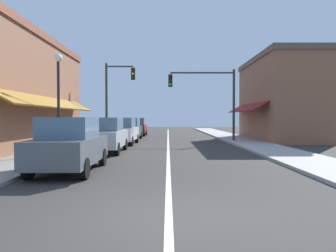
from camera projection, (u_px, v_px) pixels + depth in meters
The scene contains 13 objects.
ground_plane at pixel (169, 142), 23.46m from camera, with size 80.00×80.00×0.00m, color #33302D.
sidewalk_left at pixel (95, 141), 23.47m from camera, with size 2.60×56.00×0.12m, color gray.
sidewalk_right at pixel (243, 141), 23.44m from camera, with size 2.60×56.00×0.12m, color #A39E99.
lane_center_stripe at pixel (169, 142), 23.46m from camera, with size 0.14×52.00×0.01m, color silver.
storefront_right_block at pixel (280, 99), 25.35m from camera, with size 5.42×10.20×6.55m.
parked_car_nearest_left at pixel (71, 145), 10.33m from camera, with size 1.83×4.12×1.77m.
parked_car_second_left at pixel (107, 135), 16.09m from camera, with size 1.79×4.10×1.77m.
parked_car_third_left at pixel (123, 131), 21.11m from camera, with size 1.88×4.15×1.77m.
parked_car_far_left at pixel (130, 129), 25.77m from camera, with size 1.86×4.14×1.77m.
parked_car_distant_left at pixel (138, 127), 31.43m from camera, with size 1.78×4.10×1.77m.
traffic_signal_mast_arm at pixel (211, 92), 23.14m from camera, with size 4.88×0.50×5.30m.
traffic_signal_left_corner at pixel (116, 91), 24.63m from camera, with size 2.34×0.50×6.00m.
street_lamp_left_near at pixel (59, 87), 14.16m from camera, with size 0.36×0.36×4.61m.
Camera 1 is at (-0.01, -5.42, 1.75)m, focal length 34.02 mm.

